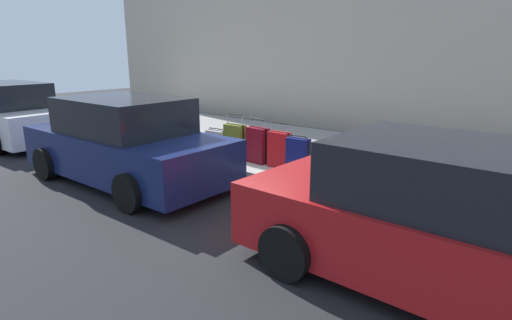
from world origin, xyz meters
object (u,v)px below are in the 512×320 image
Objects in this scene: suitcase_silver_2 at (377,173)px; parked_car_navy_1 at (126,143)px; suitcase_black_4 at (327,161)px; suitcase_navy_5 at (298,156)px; fire_hydrant at (187,132)px; suitcase_maroon_7 at (258,145)px; suitcase_silver_9 at (216,143)px; suitcase_olive_1 at (408,176)px; bollard_post at (171,129)px; parked_car_red_0 at (448,223)px; suitcase_olive_8 at (235,142)px; suitcase_maroon_0 at (446,185)px; suitcase_red_6 at (279,150)px; parked_car_white_2 at (7,115)px; suitcase_teal_3 at (351,167)px.

parked_car_navy_1 is at bearing 28.25° from suitcase_silver_2.
suitcase_navy_5 is at bearing 10.75° from suitcase_black_4.
parked_car_navy_1 is at bearing 40.93° from suitcase_navy_5.
fire_hydrant is (4.94, -0.04, 0.12)m from suitcase_silver_2.
suitcase_black_4 is 0.74× the size of suitcase_maroon_7.
suitcase_silver_2 reaches higher than suitcase_silver_9.
parked_car_navy_1 reaches higher than suitcase_olive_1.
suitcase_black_4 is 0.59m from suitcase_navy_5.
suitcase_silver_2 is 0.71× the size of bollard_post.
suitcase_navy_5 reaches higher than suitcase_black_4.
suitcase_silver_9 is at bearing 178.87° from fire_hydrant.
suitcase_olive_1 is 2.16m from suitcase_navy_5.
parked_car_red_0 reaches higher than suitcase_silver_2.
suitcase_olive_8 is 0.59m from suitcase_silver_9.
bollard_post is at bearing 1.56° from suitcase_maroon_0.
parked_car_red_0 is (-5.08, 2.24, 0.21)m from suitcase_olive_8.
suitcase_red_6 is 3.04m from parked_car_navy_1.
suitcase_maroon_0 is 1.14× the size of suitcase_navy_5.
suitcase_silver_9 is 0.14× the size of parked_car_navy_1.
bollard_post is 5.00m from parked_car_white_2.
bollard_post is (5.40, 0.11, 0.16)m from suitcase_silver_2.
suitcase_maroon_0 is 1.09× the size of fire_hydrant.
suitcase_maroon_0 is at bearing -156.46° from parked_car_navy_1.
suitcase_olive_8 is at bearing 179.65° from fire_hydrant.
parked_car_navy_1 reaches higher than suitcase_silver_2.
suitcase_navy_5 is at bearing -139.07° from parked_car_navy_1.
suitcase_maroon_7 reaches higher than fire_hydrant.
suitcase_olive_8 is (2.31, 0.05, 0.06)m from suitcase_black_4.
parked_car_navy_1 reaches higher than suitcase_red_6.
parked_car_red_0 is (-2.77, 2.29, 0.27)m from suitcase_black_4.
suitcase_maroon_0 reaches higher than suitcase_navy_5.
suitcase_teal_3 is 0.84× the size of suitcase_olive_8.
fire_hydrant reaches higher than suitcase_silver_9.
parked_car_red_0 is (-1.74, 2.22, 0.30)m from suitcase_silver_2.
suitcase_teal_3 is 0.92× the size of suitcase_red_6.
suitcase_silver_2 is 3.34m from suitcase_olive_8.
suitcase_olive_8 is (3.34, -0.03, 0.09)m from suitcase_silver_2.
parked_car_red_0 is (-5.66, 2.23, 0.31)m from suitcase_silver_9.
suitcase_maroon_0 is at bearing 179.76° from suitcase_black_4.
suitcase_red_6 is (2.72, -0.15, 0.00)m from suitcase_olive_1.
suitcase_maroon_0 is at bearing -177.87° from suitcase_navy_5.
bollard_post reaches higher than suitcase_maroon_0.
suitcase_navy_5 is at bearing -33.00° from parked_car_red_0.
suitcase_red_6 is at bearing -30.67° from parked_car_red_0.
suitcase_silver_2 is 2.83m from parked_car_red_0.
suitcase_teal_3 is 1.36× the size of suitcase_silver_9.
suitcase_black_4 is 2.31m from suitcase_olive_8.
fire_hydrant is at bearing 0.26° from suitcase_maroon_0.
suitcase_teal_3 is 1.13× the size of suitcase_navy_5.
suitcase_maroon_0 is 5.71m from parked_car_navy_1.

